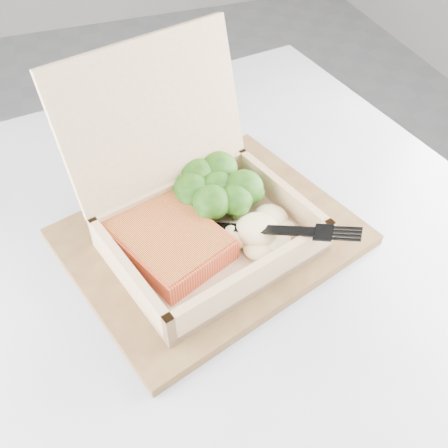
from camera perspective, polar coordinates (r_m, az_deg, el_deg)
name	(u,v)px	position (r m, az deg, el deg)	size (l,w,h in m)	color
floor	(12,371)	(1.46, -23.05, -15.20)	(4.00, 4.00, 0.00)	gray
cafe_table	(198,353)	(0.74, -3.03, -14.49)	(0.95, 0.95, 0.74)	black
serving_tray	(211,237)	(0.61, -1.52, -1.44)	(0.33, 0.26, 0.01)	brown
takeout_container	(192,199)	(0.57, -3.68, 2.92)	(0.28, 0.28, 0.21)	tan
salmon_fillet	(168,240)	(0.57, -6.38, -1.88)	(0.10, 0.13, 0.03)	#E24F2C
broccoli_pile	(218,192)	(0.61, -0.74, 3.70)	(0.11, 0.11, 0.04)	#36751A
mashed_potatoes	(257,230)	(0.57, 3.83, -0.71)	(0.08, 0.07, 0.03)	beige
plastic_fork	(241,225)	(0.56, 1.99, -0.13)	(0.15, 0.12, 0.03)	black
receipt	(183,148)	(0.75, -4.67, 8.62)	(0.08, 0.16, 0.00)	white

